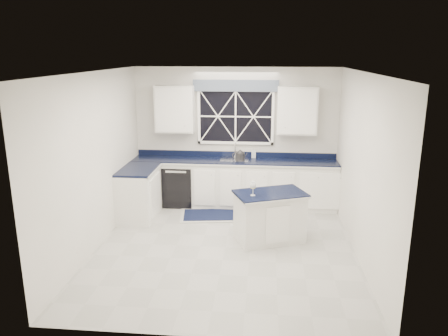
# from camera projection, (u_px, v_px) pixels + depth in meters

# --- Properties ---
(ground) EXTENTS (4.50, 4.50, 0.00)m
(ground) POSITION_uv_depth(u_px,v_px,m) (225.00, 247.00, 6.87)
(ground) COLOR #ADACA8
(ground) RESTS_ON ground
(back_wall) EXTENTS (4.00, 0.10, 2.70)m
(back_wall) POSITION_uv_depth(u_px,v_px,m) (236.00, 136.00, 8.68)
(back_wall) COLOR silver
(back_wall) RESTS_ON ground
(base_cabinets) EXTENTS (3.99, 1.60, 0.90)m
(base_cabinets) POSITION_uv_depth(u_px,v_px,m) (217.00, 186.00, 8.50)
(base_cabinets) COLOR white
(base_cabinets) RESTS_ON ground
(countertop) EXTENTS (3.98, 0.64, 0.04)m
(countertop) POSITION_uv_depth(u_px,v_px,m) (234.00, 161.00, 8.50)
(countertop) COLOR black
(countertop) RESTS_ON base_cabinets
(dishwasher) EXTENTS (0.60, 0.58, 0.82)m
(dishwasher) POSITION_uv_depth(u_px,v_px,m) (180.00, 184.00, 8.74)
(dishwasher) COLOR black
(dishwasher) RESTS_ON ground
(window) EXTENTS (1.65, 0.09, 1.26)m
(window) POSITION_uv_depth(u_px,v_px,m) (236.00, 112.00, 8.51)
(window) COLOR black
(window) RESTS_ON ground
(upper_cabinets) EXTENTS (3.10, 0.34, 0.90)m
(upper_cabinets) POSITION_uv_depth(u_px,v_px,m) (235.00, 110.00, 8.38)
(upper_cabinets) COLOR white
(upper_cabinets) RESTS_ON ground
(faucet) EXTENTS (0.05, 0.20, 0.30)m
(faucet) POSITION_uv_depth(u_px,v_px,m) (235.00, 150.00, 8.64)
(faucet) COLOR silver
(faucet) RESTS_ON countertop
(island) EXTENTS (1.26, 1.02, 0.81)m
(island) POSITION_uv_depth(u_px,v_px,m) (270.00, 216.00, 7.04)
(island) COLOR white
(island) RESTS_ON ground
(rug) EXTENTS (1.30, 0.89, 0.02)m
(rug) POSITION_uv_depth(u_px,v_px,m) (213.00, 215.00, 8.20)
(rug) COLOR #B2B2AD
(rug) RESTS_ON ground
(kettle) EXTENTS (0.29, 0.18, 0.21)m
(kettle) POSITION_uv_depth(u_px,v_px,m) (240.00, 155.00, 8.47)
(kettle) COLOR #2A2A2C
(kettle) RESTS_ON countertop
(wine_glass) EXTENTS (0.10, 0.10, 0.23)m
(wine_glass) POSITION_uv_depth(u_px,v_px,m) (253.00, 186.00, 6.75)
(wine_glass) COLOR silver
(wine_glass) RESTS_ON island
(soap_bottle) EXTENTS (0.09, 0.09, 0.19)m
(soap_bottle) POSITION_uv_depth(u_px,v_px,m) (254.00, 153.00, 8.65)
(soap_bottle) COLOR silver
(soap_bottle) RESTS_ON countertop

